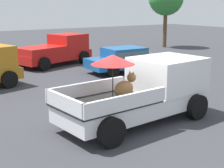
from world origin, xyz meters
TOP-DOWN VIEW (x-y plane):
  - ground_plane at (0.00, 0.00)m, footprint 80.00×80.00m
  - pickup_truck_main at (0.45, 0.04)m, footprint 5.19×2.61m
  - pickup_truck_red at (2.37, 10.93)m, footprint 5.12×3.26m
  - parked_sedan_near at (4.50, 6.77)m, footprint 4.36×2.10m

SIDE VIEW (x-z plane):
  - ground_plane at x=0.00m, z-range 0.00..0.00m
  - parked_sedan_near at x=4.50m, z-range 0.08..1.41m
  - pickup_truck_red at x=2.37m, z-range -0.03..1.77m
  - pickup_truck_main at x=0.45m, z-range -0.13..2.06m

